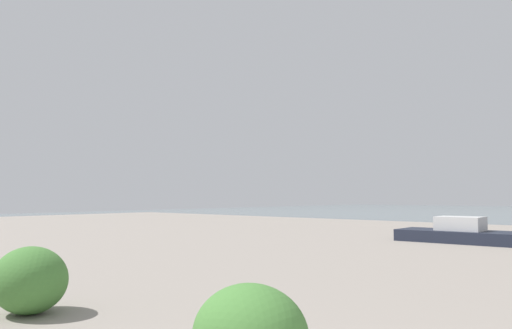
# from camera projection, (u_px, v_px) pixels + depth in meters

# --- Properties ---
(shrub_wide) EXTENTS (1.01, 0.91, 0.86)m
(shrub_wide) POSITION_uv_depth(u_px,v_px,m) (30.00, 280.00, 6.23)
(shrub_wide) COLOR #477F38
(shrub_wide) RESTS_ON ground
(boat) EXTENTS (3.89, 1.69, 0.95)m
(boat) POSITION_uv_depth(u_px,v_px,m) (461.00, 236.00, 15.74)
(boat) COLOR #1E2333
(boat) RESTS_ON ground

